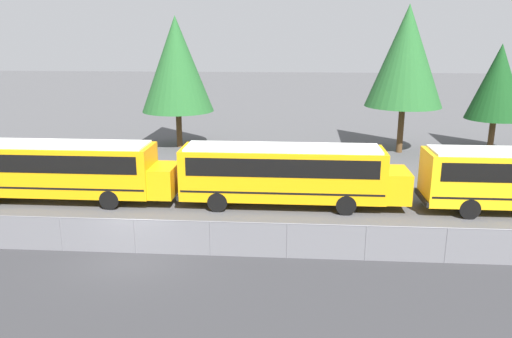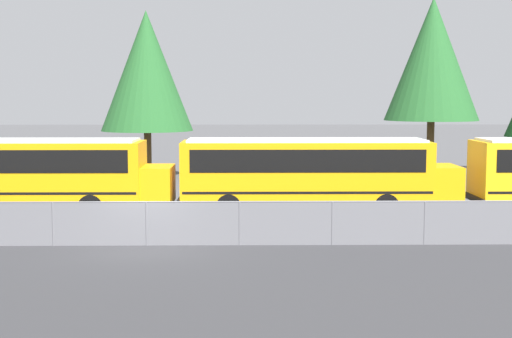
{
  "view_description": "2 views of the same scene",
  "coord_description": "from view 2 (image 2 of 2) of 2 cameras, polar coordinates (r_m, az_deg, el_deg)",
  "views": [
    {
      "loc": [
        6.22,
        -18.19,
        8.57
      ],
      "look_at": [
        4.46,
        5.54,
        2.13
      ],
      "focal_mm": 35.0,
      "sensor_mm": 36.0,
      "label": 1
    },
    {
      "loc": [
        3.24,
        -23.06,
        4.89
      ],
      "look_at": [
        3.68,
        6.02,
        1.91
      ],
      "focal_mm": 50.0,
      "sensor_mm": 36.0,
      "label": 2
    }
  ],
  "objects": [
    {
      "name": "ground_plane",
      "position": [
        23.79,
        -8.73,
        -6.07
      ],
      "size": [
        200.0,
        200.0,
        0.0
      ],
      "primitive_type": "plane",
      "color": "#4C4C4F"
    },
    {
      "name": "road_strip",
      "position": [
        18.04,
        -11.36,
        -9.98
      ],
      "size": [
        119.41,
        12.0,
        0.01
      ],
      "color": "#333335",
      "rests_on": "ground_plane"
    },
    {
      "name": "fence",
      "position": [
        23.65,
        -8.76,
        -4.29
      ],
      "size": [
        85.48,
        0.07,
        1.47
      ],
      "color": "#9EA0A5",
      "rests_on": "ground_plane"
    },
    {
      "name": "school_bus_2",
      "position": [
        30.77,
        -18.02,
        -0.08
      ],
      "size": [
        11.55,
        2.53,
        3.13
      ],
      "color": "orange",
      "rests_on": "ground_plane"
    },
    {
      "name": "school_bus_3",
      "position": [
        29.59,
        4.46,
        -0.03
      ],
      "size": [
        11.55,
        2.53,
        3.13
      ],
      "color": "orange",
      "rests_on": "ground_plane"
    },
    {
      "name": "tree_0",
      "position": [
        43.52,
        13.93,
        8.51
      ],
      "size": [
        5.52,
        5.52,
        10.64
      ],
      "color": "#51381E",
      "rests_on": "ground_plane"
    },
    {
      "name": "tree_1",
      "position": [
        43.16,
        -8.74,
        7.75
      ],
      "size": [
        5.47,
        5.47,
        9.94
      ],
      "color": "#51381E",
      "rests_on": "ground_plane"
    }
  ]
}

